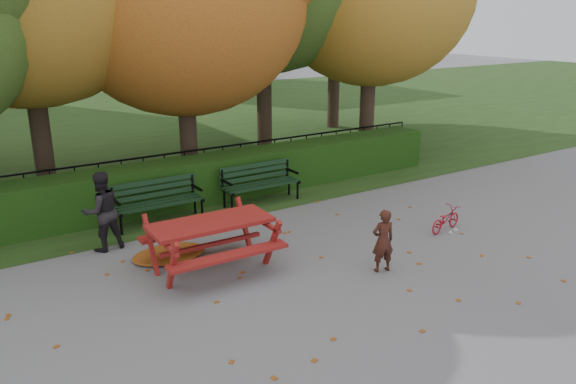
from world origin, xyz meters
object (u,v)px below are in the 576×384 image
bench_left (157,198)px  bicycle (446,219)px  child (383,241)px  picnic_table (211,232)px  bench_right (259,180)px  adult (102,211)px

bench_left → bicycle: bearing=-37.6°
child → bicycle: child is taller
child → bicycle: bearing=-149.0°
bench_left → child: bearing=-61.5°
child → bicycle: (2.29, 0.69, -0.30)m
bicycle → picnic_table: bearing=68.6°
bench_right → child: size_ratio=1.67×
bench_right → picnic_table: 3.58m
child → picnic_table: bearing=-20.2°
bench_left → picnic_table: bearing=-90.9°
bench_right → adult: size_ratio=1.23×
bench_left → bicycle: (4.57, -3.52, -0.28)m
bench_right → bench_left: bearing=180.0°
bench_left → bench_right: size_ratio=1.00×
bench_right → picnic_table: bearing=-133.0°
bench_left → bicycle: size_ratio=1.98×
child → adult: adult is taller
bench_left → bench_right: 2.40m
bench_right → adult: 3.80m
bench_left → adult: bearing=-148.6°
bench_right → picnic_table: size_ratio=0.88×
picnic_table → child: (2.33, -1.60, -0.13)m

